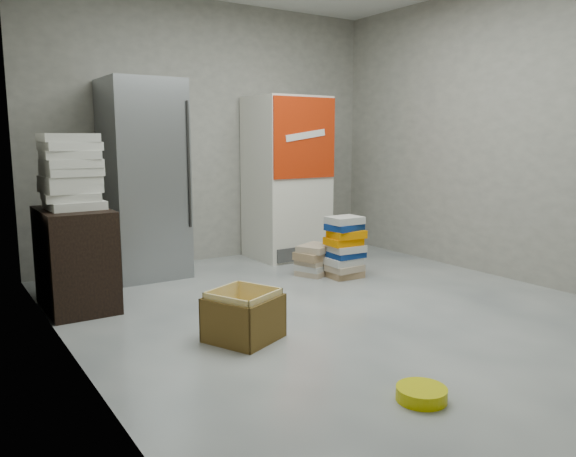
% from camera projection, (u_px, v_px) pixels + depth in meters
% --- Properties ---
extents(ground, '(5.00, 5.00, 0.00)m').
position_uv_depth(ground, '(355.00, 316.00, 4.31)').
color(ground, '#BCBCB7').
rests_on(ground, ground).
extents(room_shell, '(4.04, 5.04, 2.82)m').
position_uv_depth(room_shell, '(360.00, 75.00, 4.02)').
color(room_shell, '#9C988C').
rests_on(room_shell, ground).
extents(steel_fridge, '(0.70, 0.72, 1.90)m').
position_uv_depth(steel_fridge, '(144.00, 180.00, 5.43)').
color(steel_fridge, gray).
rests_on(steel_fridge, ground).
extents(coke_cooler, '(0.80, 0.73, 1.80)m').
position_uv_depth(coke_cooler, '(287.00, 178.00, 6.32)').
color(coke_cooler, silver).
rests_on(coke_cooler, ground).
extents(wood_shelf, '(0.50, 0.80, 0.80)m').
position_uv_depth(wood_shelf, '(75.00, 259.00, 4.47)').
color(wood_shelf, black).
rests_on(wood_shelf, ground).
extents(supply_box_stack, '(0.44, 0.45, 0.58)m').
position_uv_depth(supply_box_stack, '(71.00, 171.00, 4.37)').
color(supply_box_stack, silver).
rests_on(supply_box_stack, wood_shelf).
extents(phonebook_stack_main, '(0.36, 0.30, 0.60)m').
position_uv_depth(phonebook_stack_main, '(345.00, 247.00, 5.45)').
color(phonebook_stack_main, '#9D7C57').
rests_on(phonebook_stack_main, ground).
extents(phonebook_stack_side, '(0.44, 0.40, 0.30)m').
position_uv_depth(phonebook_stack_side, '(315.00, 260.00, 5.60)').
color(phonebook_stack_side, tan).
rests_on(phonebook_stack_side, ground).
extents(cardboard_box, '(0.56, 0.56, 0.34)m').
position_uv_depth(cardboard_box, '(244.00, 319.00, 3.79)').
color(cardboard_box, yellow).
rests_on(cardboard_box, ground).
extents(bucket_lid, '(0.34, 0.34, 0.07)m').
position_uv_depth(bucket_lid, '(421.00, 394.00, 2.92)').
color(bucket_lid, '#D5CE07').
rests_on(bucket_lid, ground).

